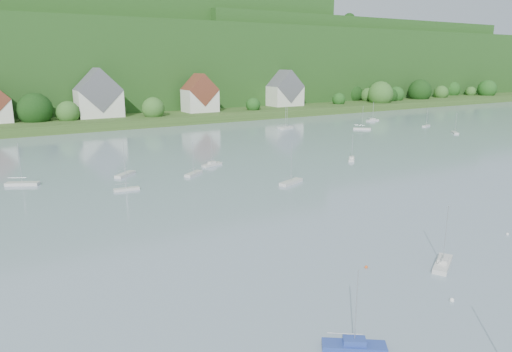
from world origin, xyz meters
The scene contains 11 objects.
far_shore_strip centered at (0.00, 200.00, 1.50)m, with size 600.00×60.00×3.00m, color #32511E.
forested_ridge centered at (0.39, 268.57, 22.89)m, with size 620.00×181.22×69.89m.
village_building_2 centered at (5.00, 188.00, 10.27)m, with size 16.00×11.44×18.00m.
village_building_3 centered at (45.00, 186.00, 9.43)m, with size 13.00×10.40×15.50m.
village_building_4 centered at (90.00, 190.00, 9.59)m, with size 15.00×10.40×16.50m.
near_sailboat_1 centered at (-10.15, 33.15, 0.41)m, with size 5.15×4.27×7.12m.
near_sailboat_3 centered at (9.83, 40.02, 0.42)m, with size 5.51×4.07×7.40m.
mooring_buoy_1 centered at (3.68, 34.14, 0.00)m, with size 0.47×0.47×0.47m, color white.
mooring_buoy_3 centered at (1.88, 44.26, 0.00)m, with size 0.38×0.38×0.38m, color #E3551C.
mooring_buoy_4 centered at (26.07, 42.09, 0.00)m, with size 0.40×0.40×0.40m, color white.
far_sailboat_cluster centered at (5.66, 120.93, 0.37)m, with size 195.14×75.50×8.71m.
Camera 1 is at (-34.60, 8.08, 23.18)m, focal length 32.76 mm.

